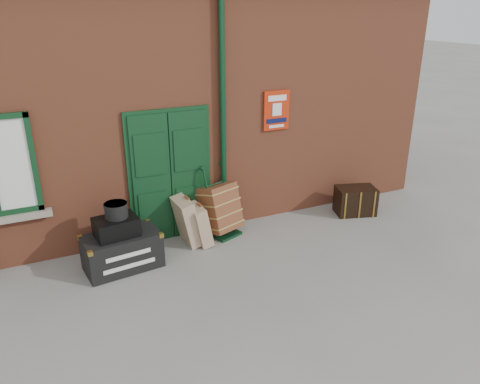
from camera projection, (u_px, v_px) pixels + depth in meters
ground at (222, 272)px, 7.12m from camera, size 80.00×80.00×0.00m
station_building at (152, 93)px, 9.25m from camera, size 10.30×4.30×4.36m
houdini_trunk at (122, 251)px, 7.15m from camera, size 1.20×0.75×0.57m
strongbox at (116, 227)px, 6.97m from camera, size 0.67×0.52×0.28m
hatbox at (116, 210)px, 6.92m from camera, size 0.38×0.38×0.23m
suitcase_back at (187, 221)px, 7.84m from camera, size 0.41×0.59×0.83m
suitcase_front at (199, 225)px, 7.85m from camera, size 0.36×0.53×0.71m
porter_trolley at (220, 209)px, 8.17m from camera, size 0.77×0.80×1.22m
dark_trunk at (355, 201)px, 9.04m from camera, size 0.84×0.67×0.53m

